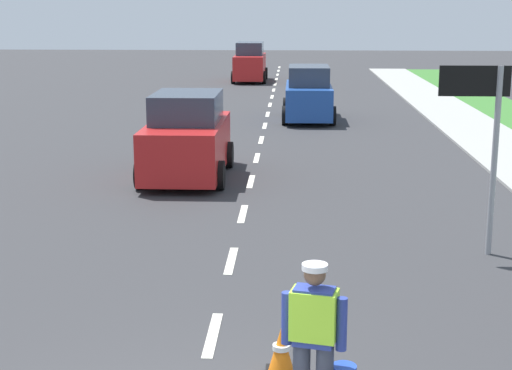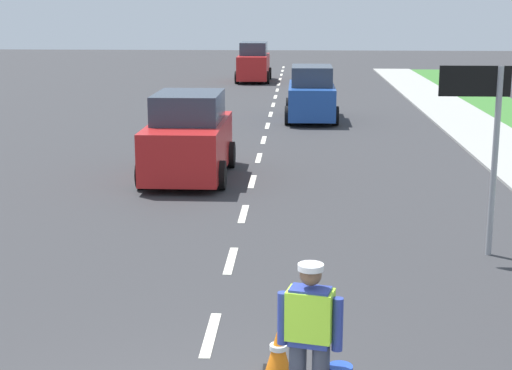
{
  "view_description": "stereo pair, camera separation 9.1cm",
  "coord_description": "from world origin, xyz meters",
  "px_view_note": "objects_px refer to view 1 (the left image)",
  "views": [
    {
      "loc": [
        1.01,
        -6.62,
        4.15
      ],
      "look_at": [
        0.37,
        6.59,
        1.1
      ],
      "focal_mm": 54.69,
      "sensor_mm": 36.0,
      "label": 1
    },
    {
      "loc": [
        1.1,
        -6.62,
        4.15
      ],
      "look_at": [
        0.37,
        6.59,
        1.1
      ],
      "focal_mm": 54.69,
      "sensor_mm": 36.0,
      "label": 2
    }
  ],
  "objects_px": {
    "lane_direction_sign": "(483,114)",
    "car_outgoing_far": "(308,95)",
    "road_worker": "(316,334)",
    "car_oncoming_lead": "(187,139)",
    "traffic_cone_far": "(281,351)",
    "car_oncoming_third": "(250,63)"
  },
  "relations": [
    {
      "from": "traffic_cone_far",
      "to": "car_oncoming_third",
      "type": "bearing_deg",
      "value": 93.79
    },
    {
      "from": "car_oncoming_lead",
      "to": "lane_direction_sign",
      "type": "bearing_deg",
      "value": -45.62
    },
    {
      "from": "car_oncoming_third",
      "to": "car_outgoing_far",
      "type": "xyz_separation_m",
      "value": [
        3.02,
        -15.13,
        -0.08
      ]
    },
    {
      "from": "road_worker",
      "to": "traffic_cone_far",
      "type": "distance_m",
      "value": 1.24
    },
    {
      "from": "lane_direction_sign",
      "to": "car_oncoming_lead",
      "type": "xyz_separation_m",
      "value": [
        -5.72,
        5.84,
        -1.44
      ]
    },
    {
      "from": "car_outgoing_far",
      "to": "traffic_cone_far",
      "type": "bearing_deg",
      "value": -91.83
    },
    {
      "from": "road_worker",
      "to": "lane_direction_sign",
      "type": "relative_size",
      "value": 0.52
    },
    {
      "from": "lane_direction_sign",
      "to": "car_oncoming_third",
      "type": "distance_m",
      "value": 31.6
    },
    {
      "from": "road_worker",
      "to": "car_outgoing_far",
      "type": "distance_m",
      "value": 21.56
    },
    {
      "from": "lane_direction_sign",
      "to": "car_outgoing_far",
      "type": "xyz_separation_m",
      "value": [
        -2.57,
        15.94,
        -1.48
      ]
    },
    {
      "from": "lane_direction_sign",
      "to": "car_oncoming_lead",
      "type": "bearing_deg",
      "value": 134.38
    },
    {
      "from": "traffic_cone_far",
      "to": "car_oncoming_third",
      "type": "xyz_separation_m",
      "value": [
        -2.36,
        35.7,
        0.73
      ]
    },
    {
      "from": "traffic_cone_far",
      "to": "car_outgoing_far",
      "type": "height_order",
      "value": "car_outgoing_far"
    },
    {
      "from": "road_worker",
      "to": "traffic_cone_far",
      "type": "relative_size",
      "value": 2.93
    },
    {
      "from": "road_worker",
      "to": "lane_direction_sign",
      "type": "xyz_separation_m",
      "value": [
        2.86,
        5.62,
        1.48
      ]
    },
    {
      "from": "car_oncoming_lead",
      "to": "road_worker",
      "type": "bearing_deg",
      "value": -76.0
    },
    {
      "from": "car_oncoming_third",
      "to": "traffic_cone_far",
      "type": "bearing_deg",
      "value": -86.21
    },
    {
      "from": "car_outgoing_far",
      "to": "car_oncoming_lead",
      "type": "distance_m",
      "value": 10.58
    },
    {
      "from": "lane_direction_sign",
      "to": "traffic_cone_far",
      "type": "bearing_deg",
      "value": -124.88
    },
    {
      "from": "road_worker",
      "to": "car_oncoming_lead",
      "type": "height_order",
      "value": "car_oncoming_lead"
    },
    {
      "from": "road_worker",
      "to": "car_oncoming_third",
      "type": "height_order",
      "value": "car_oncoming_third"
    },
    {
      "from": "lane_direction_sign",
      "to": "car_outgoing_far",
      "type": "distance_m",
      "value": 16.22
    }
  ]
}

